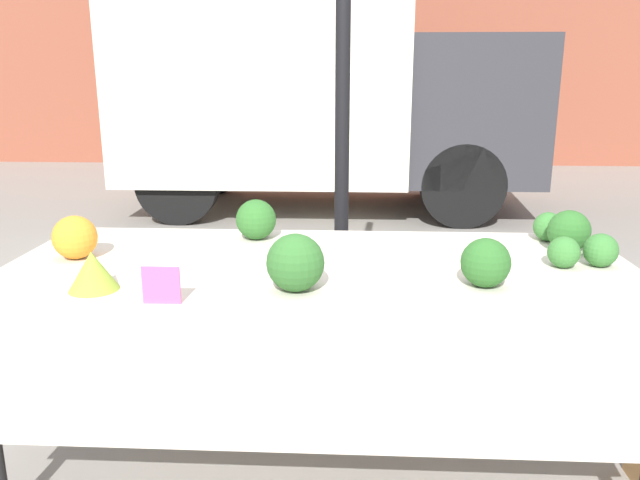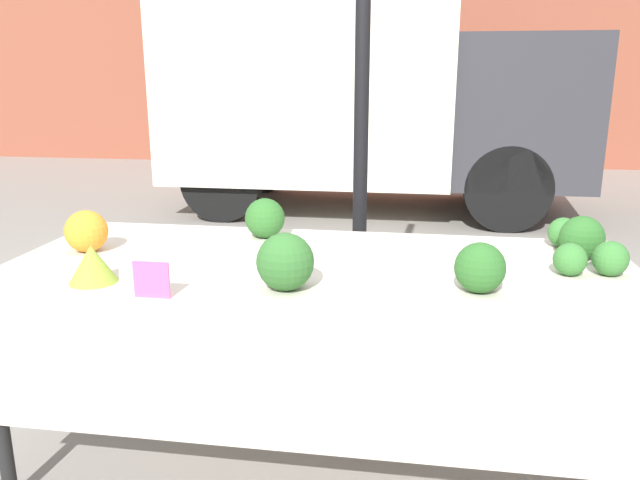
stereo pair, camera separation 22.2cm
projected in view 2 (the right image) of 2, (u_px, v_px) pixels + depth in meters
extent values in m
plane|color=gray|center=(320.00, 460.00, 2.45)|extent=(40.00, 40.00, 0.00)
cylinder|color=black|center=(361.00, 111.00, 2.95)|extent=(0.07, 0.07, 2.60)
cube|color=silver|center=(313.00, 82.00, 6.79)|extent=(2.95, 2.04, 2.03)
cube|color=#333338|center=(515.00, 110.00, 6.54)|extent=(1.36, 1.88, 1.46)
cylinder|color=black|center=(508.00, 188.00, 5.95)|extent=(0.83, 0.22, 0.83)
cylinder|color=black|center=(489.00, 164.00, 7.53)|extent=(0.83, 0.22, 0.83)
cylinder|color=black|center=(222.00, 181.00, 6.37)|extent=(0.83, 0.22, 0.83)
cylinder|color=black|center=(261.00, 160.00, 7.95)|extent=(0.83, 0.22, 0.83)
cube|color=beige|center=(320.00, 265.00, 2.24)|extent=(2.22, 0.92, 0.03)
cube|color=beige|center=(297.00, 386.00, 1.87)|extent=(2.22, 0.01, 0.45)
cylinder|color=black|center=(110.00, 314.00, 2.89)|extent=(0.05, 0.05, 0.79)
cylinder|color=black|center=(585.00, 343.00, 2.58)|extent=(0.05, 0.05, 0.79)
sphere|color=orange|center=(86.00, 231.00, 2.35)|extent=(0.16, 0.16, 0.16)
cone|color=#93B238|center=(92.00, 264.00, 2.00)|extent=(0.15, 0.15, 0.12)
sphere|color=#2D6628|center=(265.00, 218.00, 2.55)|extent=(0.16, 0.16, 0.16)
sphere|color=#387533|center=(611.00, 259.00, 2.07)|extent=(0.12, 0.12, 0.12)
sphere|color=#2D6628|center=(582.00, 238.00, 2.26)|extent=(0.16, 0.16, 0.16)
sphere|color=#387533|center=(570.00, 259.00, 2.07)|extent=(0.11, 0.11, 0.11)
sphere|color=#387533|center=(563.00, 233.00, 2.41)|extent=(0.12, 0.12, 0.12)
sphere|color=#2D6628|center=(480.00, 268.00, 1.91)|extent=(0.16, 0.16, 0.16)
sphere|color=#336B2D|center=(285.00, 262.00, 1.93)|extent=(0.18, 0.18, 0.18)
cube|color=#F45B9E|center=(151.00, 280.00, 1.86)|extent=(0.11, 0.01, 0.11)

